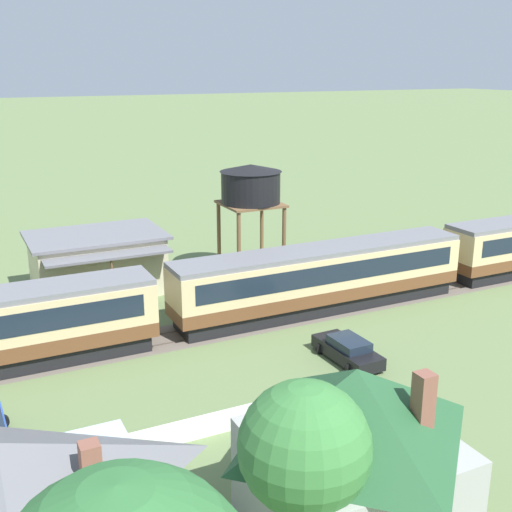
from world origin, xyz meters
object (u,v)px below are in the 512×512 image
(yard_tree_2, at_px, (304,448))
(parked_car_black, at_px, (348,350))
(passenger_train, at_px, (325,275))
(water_tower, at_px, (251,186))
(cottage_dark_green_roof, at_px, (353,450))
(station_building, at_px, (97,262))

(yard_tree_2, bearing_deg, parked_car_black, 50.99)
(passenger_train, bearing_deg, parked_car_black, -112.46)
(water_tower, relative_size, parked_car_black, 1.89)
(parked_car_black, bearing_deg, yard_tree_2, 139.39)
(cottage_dark_green_roof, bearing_deg, yard_tree_2, -156.20)
(passenger_train, relative_size, yard_tree_2, 9.50)
(station_building, distance_m, yard_tree_2, 28.64)
(cottage_dark_green_roof, xyz_separation_m, yard_tree_2, (-2.50, -1.10, 1.44))
(passenger_train, distance_m, station_building, 15.52)
(water_tower, bearing_deg, yard_tree_2, -112.57)
(water_tower, bearing_deg, passenger_train, -79.72)
(water_tower, height_order, cottage_dark_green_roof, water_tower)
(station_building, height_order, water_tower, water_tower)
(passenger_train, xyz_separation_m, cottage_dark_green_roof, (-10.00, -17.73, 0.82))
(cottage_dark_green_roof, distance_m, parked_car_black, 13.15)
(station_building, bearing_deg, passenger_train, -38.69)
(passenger_train, xyz_separation_m, parked_car_black, (-2.88, -6.96, -1.66))
(parked_car_black, bearing_deg, cottage_dark_green_roof, 144.92)
(station_building, xyz_separation_m, yard_tree_2, (-0.38, -28.53, 2.47))
(passenger_train, height_order, station_building, passenger_train)
(water_tower, height_order, yard_tree_2, water_tower)
(cottage_dark_green_roof, height_order, yard_tree_2, yard_tree_2)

